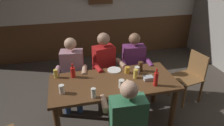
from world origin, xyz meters
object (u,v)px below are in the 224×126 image
Objects in this scene: pint_glass_7 at (56,74)px; pint_glass_6 at (122,84)px; person_2 at (134,63)px; bottle_0 at (156,79)px; pint_glass_1 at (140,67)px; pint_glass_4 at (137,70)px; pint_glass_2 at (62,89)px; chair_empty_far_end at (191,75)px; plate_0 at (114,70)px; person_1 at (105,65)px; pint_glass_0 at (94,93)px; table_candle at (127,83)px; person_3 at (126,116)px; dining_table at (113,87)px; person_0 at (72,70)px; condiment_caddy at (148,78)px; bottle_1 at (73,72)px; pint_glass_5 at (136,74)px; pint_glass_3 at (127,70)px.

pint_glass_6 is at bearing -28.64° from pint_glass_7.
person_2 is 0.90m from bottle_0.
pint_glass_4 is at bearing -139.49° from pint_glass_1.
pint_glass_2 is 0.95× the size of pint_glass_7.
plate_0 is at bearing 78.48° from chair_empty_far_end.
person_1 reaches higher than chair_empty_far_end.
pint_glass_0 reaches higher than pint_glass_7.
bottle_0 reaches higher than pint_glass_0.
pint_glass_0 is 0.43m from pint_glass_2.
table_candle reaches higher than plate_0.
person_3 is 9.06× the size of pint_glass_7.
person_2 is at bearing 74.78° from pint_glass_4.
bottle_0 is (0.54, -0.24, 0.22)m from dining_table.
person_0 reaches higher than person_2.
person_0 reaches higher than pint_glass_7.
bottle_0 is 1.67× the size of pint_glass_1.
person_2 is at bearing -171.15° from person_0.
person_1 is at bearing -170.35° from person_0.
person_0 reaches higher than condiment_caddy.
chair_empty_far_end is at bearing 8.77° from pint_glass_4.
pint_glass_0 is at bearing -68.94° from bottle_1.
person_2 is 4.53× the size of bottle_0.
condiment_caddy is 0.88× the size of pint_glass_1.
plate_0 is (-0.08, 0.44, -0.03)m from table_candle.
pint_glass_0 is at bearing 53.34° from person_2.
plate_0 is at bearing 137.86° from condiment_caddy.
dining_table is 0.76m from pint_glass_2.
bottle_0 reaches higher than condiment_caddy.
person_3 is 10.31× the size of pint_glass_4.
chair_empty_far_end is at bearing 166.30° from person_2.
pint_glass_7 is (-0.47, 0.61, -0.00)m from pint_glass_0.
bottle_0 is 0.40m from pint_glass_4.
person_3 is at bearing 78.23° from person_1.
bottle_1 reaches higher than pint_glass_5.
plate_0 is (-1.40, 0.01, 0.28)m from chair_empty_far_end.
pint_glass_4 is 0.88× the size of pint_glass_7.
person_1 reaches higher than person_3.
pint_glass_3 is (0.59, 0.50, -0.02)m from pint_glass_0.
dining_table is 2.06× the size of chair_empty_far_end.
pint_glass_6 is 0.90× the size of pint_glass_7.
table_candle is 0.65× the size of pint_glass_2.
bottle_1 is 1.69× the size of pint_glass_7.
person_3 is at bearing -95.00° from plate_0.
pint_glass_7 is (-0.80, 0.29, 0.17)m from dining_table.
pint_glass_0 is at bearing -148.66° from pint_glass_4.
pint_glass_2 is at bearing 86.30° from person_0.
pint_glass_5 is at bearing -127.34° from pint_glass_1.
chair_empty_far_end is 7.51× the size of pint_glass_6.
dining_table is at bearing -20.13° from pint_glass_7.
bottle_1 reaches higher than chair_empty_far_end.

